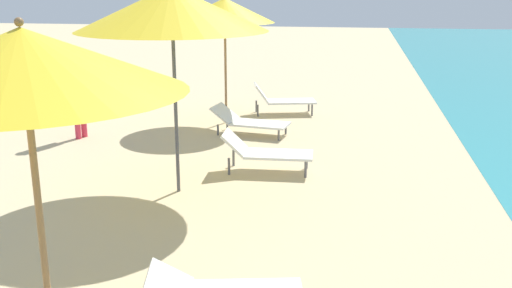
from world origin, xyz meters
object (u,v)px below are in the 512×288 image
at_px(umbrella_second, 23,61).
at_px(lounger_farthest_inland, 249,121).
at_px(umbrella_farthest, 225,10).
at_px(person_walking_near, 77,83).
at_px(lounger_third_shoreside, 265,151).
at_px(lounger_farthest_shoreside, 282,99).
at_px(umbrella_third, 172,9).

distance_m(umbrella_second, lounger_farthest_inland, 7.86).
bearing_deg(lounger_farthest_inland, umbrella_farthest, 135.32).
bearing_deg(lounger_farthest_inland, umbrella_second, -81.81).
xyz_separation_m(umbrella_second, person_walking_near, (-3.04, 6.77, -1.37)).
distance_m(lounger_third_shoreside, lounger_farthest_inland, 2.34).
xyz_separation_m(umbrella_second, lounger_farthest_shoreside, (0.52, 9.50, -2.09)).
relative_size(lounger_farthest_shoreside, person_walking_near, 0.85).
xyz_separation_m(lounger_farthest_shoreside, person_walking_near, (-3.57, -2.73, 0.73)).
bearing_deg(umbrella_second, umbrella_third, 94.37).
relative_size(umbrella_second, lounger_farthest_shoreside, 1.83).
bearing_deg(umbrella_third, lounger_farthest_inland, 82.56).
bearing_deg(lounger_farthest_shoreside, lounger_third_shoreside, -100.02).
bearing_deg(umbrella_second, lounger_farthest_inland, 89.12).
bearing_deg(umbrella_farthest, person_walking_near, -145.95).
bearing_deg(umbrella_second, lounger_third_shoreside, 81.65).
distance_m(umbrella_farthest, person_walking_near, 3.27).
distance_m(lounger_third_shoreside, umbrella_farthest, 3.97).
height_order(umbrella_farthest, lounger_farthest_inland, umbrella_farthest).
bearing_deg(umbrella_third, umbrella_second, -85.63).
xyz_separation_m(umbrella_third, person_walking_near, (-2.72, 2.57, -1.50)).
relative_size(lounger_farthest_shoreside, lounger_farthest_inland, 0.94).
bearing_deg(lounger_third_shoreside, umbrella_farthest, 110.06).
xyz_separation_m(umbrella_farthest, lounger_farthest_inland, (0.66, -0.90, -2.07)).
distance_m(umbrella_second, umbrella_farthest, 8.48).
bearing_deg(person_walking_near, umbrella_farthest, -129.59).
bearing_deg(lounger_third_shoreside, lounger_farthest_shoreside, 90.70).
height_order(lounger_third_shoreside, umbrella_farthest, umbrella_farthest).
bearing_deg(person_walking_near, umbrella_second, 130.54).
height_order(lounger_third_shoreside, lounger_farthest_shoreside, lounger_farthest_shoreside).
relative_size(umbrella_third, lounger_farthest_shoreside, 1.98).
distance_m(lounger_farthest_shoreside, lounger_farthest_inland, 1.99).
distance_m(lounger_third_shoreside, lounger_farthest_shoreside, 4.20).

